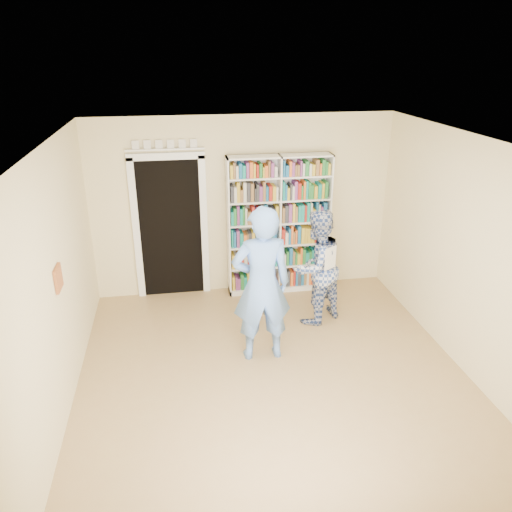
# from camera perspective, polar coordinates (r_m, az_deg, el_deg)

# --- Properties ---
(floor) EXTENTS (5.00, 5.00, 0.00)m
(floor) POSITION_cam_1_polar(r_m,az_deg,el_deg) (5.94, 2.23, -14.12)
(floor) COLOR #A88151
(floor) RESTS_ON ground
(ceiling) EXTENTS (5.00, 5.00, 0.00)m
(ceiling) POSITION_cam_1_polar(r_m,az_deg,el_deg) (4.83, 2.73, 12.45)
(ceiling) COLOR white
(ceiling) RESTS_ON wall_back
(wall_back) EXTENTS (4.50, 0.00, 4.50)m
(wall_back) POSITION_cam_1_polar(r_m,az_deg,el_deg) (7.55, -1.47, 5.69)
(wall_back) COLOR beige
(wall_back) RESTS_ON floor
(wall_left) EXTENTS (0.00, 5.00, 5.00)m
(wall_left) POSITION_cam_1_polar(r_m,az_deg,el_deg) (5.29, -22.19, -3.78)
(wall_left) COLOR beige
(wall_left) RESTS_ON floor
(wall_right) EXTENTS (0.00, 5.00, 5.00)m
(wall_right) POSITION_cam_1_polar(r_m,az_deg,el_deg) (6.09, 23.64, -0.55)
(wall_right) COLOR beige
(wall_right) RESTS_ON floor
(bookshelf) EXTENTS (1.55, 0.29, 2.14)m
(bookshelf) POSITION_cam_1_polar(r_m,az_deg,el_deg) (7.57, 2.60, 3.58)
(bookshelf) COLOR white
(bookshelf) RESTS_ON floor
(doorway) EXTENTS (1.10, 0.08, 2.43)m
(doorway) POSITION_cam_1_polar(r_m,az_deg,el_deg) (7.51, -9.79, 3.91)
(doorway) COLOR black
(doorway) RESTS_ON floor
(wall_art) EXTENTS (0.03, 0.25, 0.25)m
(wall_art) POSITION_cam_1_polar(r_m,az_deg,el_deg) (5.44, -21.67, -2.37)
(wall_art) COLOR brown
(wall_art) RESTS_ON wall_left
(man_blue) EXTENTS (0.72, 0.48, 1.95)m
(man_blue) POSITION_cam_1_polar(r_m,az_deg,el_deg) (5.89, 0.65, -3.35)
(man_blue) COLOR #6694E3
(man_blue) RESTS_ON floor
(man_plaid) EXTENTS (0.99, 0.92, 1.62)m
(man_plaid) POSITION_cam_1_polar(r_m,az_deg,el_deg) (6.81, 6.91, -1.28)
(man_plaid) COLOR navy
(man_plaid) RESTS_ON floor
(paper_sheet) EXTENTS (0.19, 0.13, 0.31)m
(paper_sheet) POSITION_cam_1_polar(r_m,az_deg,el_deg) (6.55, 8.50, -0.23)
(paper_sheet) COLOR white
(paper_sheet) RESTS_ON man_plaid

